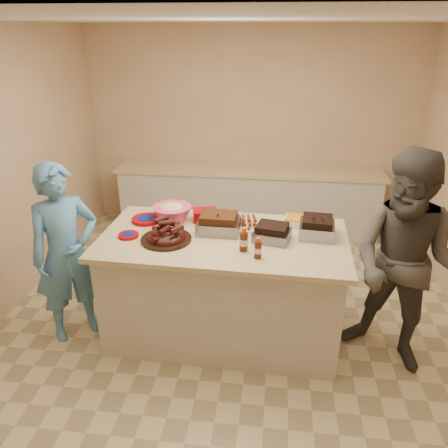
# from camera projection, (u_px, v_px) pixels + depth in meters

# --- Properties ---
(room) EXTENTS (4.50, 5.00, 2.70)m
(room) POSITION_uv_depth(u_px,v_px,m) (231.00, 322.00, 4.29)
(room) COLOR #DBB68F
(room) RESTS_ON ground
(back_counter) EXTENTS (3.60, 0.64, 0.90)m
(back_counter) POSITION_uv_depth(u_px,v_px,m) (248.00, 199.00, 6.09)
(back_counter) COLOR beige
(back_counter) RESTS_ON ground
(island) EXTENTS (2.15, 1.18, 1.00)m
(island) POSITION_uv_depth(u_px,v_px,m) (223.00, 331.00, 4.16)
(island) COLOR beige
(island) RESTS_ON ground
(rib_platter) EXTENTS (0.53, 0.53, 0.17)m
(rib_platter) POSITION_uv_depth(u_px,v_px,m) (166.00, 240.00, 3.69)
(rib_platter) COLOR #390E0B
(rib_platter) RESTS_ON island
(pulled_pork_tray) EXTENTS (0.37, 0.29, 0.11)m
(pulled_pork_tray) POSITION_uv_depth(u_px,v_px,m) (219.00, 232.00, 3.84)
(pulled_pork_tray) COLOR #47230F
(pulled_pork_tray) RESTS_ON island
(brisket_tray) EXTENTS (0.34, 0.30, 0.09)m
(brisket_tray) POSITION_uv_depth(u_px,v_px,m) (272.00, 240.00, 3.70)
(brisket_tray) COLOR black
(brisket_tray) RESTS_ON island
(roasting_pan) EXTENTS (0.32, 0.32, 0.12)m
(roasting_pan) POSITION_uv_depth(u_px,v_px,m) (316.00, 236.00, 3.77)
(roasting_pan) COLOR gray
(roasting_pan) RESTS_ON island
(coleslaw_bowl) EXTENTS (0.37, 0.37, 0.25)m
(coleslaw_bowl) POSITION_uv_depth(u_px,v_px,m) (173.00, 221.00, 4.06)
(coleslaw_bowl) COLOR #EC3F81
(coleslaw_bowl) RESTS_ON island
(sausage_plate) EXTENTS (0.33, 0.33, 0.05)m
(sausage_plate) POSITION_uv_depth(u_px,v_px,m) (243.00, 227.00, 3.94)
(sausage_plate) COLOR silver
(sausage_plate) RESTS_ON island
(mac_cheese_dish) EXTENTS (0.32, 0.26, 0.08)m
(mac_cheese_dish) POSITION_uv_depth(u_px,v_px,m) (300.00, 225.00, 3.98)
(mac_cheese_dish) COLOR orange
(mac_cheese_dish) RESTS_ON island
(bbq_bottle_a) EXTENTS (0.07, 0.07, 0.20)m
(bbq_bottle_a) POSITION_uv_depth(u_px,v_px,m) (243.00, 251.00, 3.52)
(bbq_bottle_a) COLOR #431B0B
(bbq_bottle_a) RESTS_ON island
(bbq_bottle_b) EXTENTS (0.06, 0.06, 0.17)m
(bbq_bottle_b) POSITION_uv_depth(u_px,v_px,m) (258.00, 258.00, 3.41)
(bbq_bottle_b) COLOR #431B0B
(bbq_bottle_b) RESTS_ON island
(mustard_bottle) EXTENTS (0.04, 0.04, 0.12)m
(mustard_bottle) POSITION_uv_depth(u_px,v_px,m) (199.00, 233.00, 3.83)
(mustard_bottle) COLOR #F4A600
(mustard_bottle) RESTS_ON island
(sauce_bowl) EXTENTS (0.15, 0.05, 0.15)m
(sauce_bowl) POSITION_uv_depth(u_px,v_px,m) (230.00, 227.00, 3.93)
(sauce_bowl) COLOR silver
(sauce_bowl) RESTS_ON island
(plate_stack_large) EXTENTS (0.27, 0.27, 0.03)m
(plate_stack_large) POSITION_uv_depth(u_px,v_px,m) (146.00, 221.00, 4.05)
(plate_stack_large) COLOR #990006
(plate_stack_large) RESTS_ON island
(plate_stack_small) EXTENTS (0.18, 0.18, 0.02)m
(plate_stack_small) POSITION_uv_depth(u_px,v_px,m) (129.00, 237.00, 3.76)
(plate_stack_small) COLOR #990006
(plate_stack_small) RESTS_ON island
(plastic_cup) EXTENTS (0.10, 0.10, 0.10)m
(plastic_cup) POSITION_uv_depth(u_px,v_px,m) (159.00, 214.00, 4.21)
(plastic_cup) COLOR brown
(plastic_cup) RESTS_ON island
(basket_stack) EXTENTS (0.24, 0.20, 0.11)m
(basket_stack) POSITION_uv_depth(u_px,v_px,m) (205.00, 220.00, 4.07)
(basket_stack) COLOR #990006
(basket_stack) RESTS_ON island
(guest_blue) EXTENTS (1.54, 1.65, 0.40)m
(guest_blue) POSITION_uv_depth(u_px,v_px,m) (79.00, 330.00, 4.18)
(guest_blue) COLOR #5090C7
(guest_blue) RESTS_ON ground
(guest_gray) EXTENTS (1.76, 2.06, 0.70)m
(guest_gray) POSITION_uv_depth(u_px,v_px,m) (387.00, 357.00, 3.84)
(guest_gray) COLOR #4F4C47
(guest_gray) RESTS_ON ground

